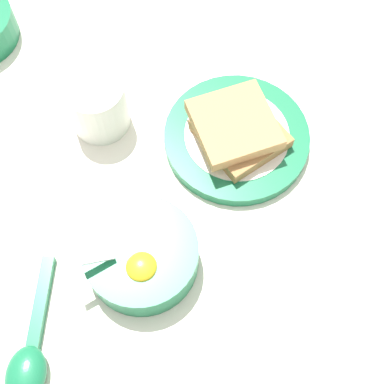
% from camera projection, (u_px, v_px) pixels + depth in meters
% --- Properties ---
extents(ground_plane, '(3.00, 3.00, 0.00)m').
position_uv_depth(ground_plane, '(155.00, 143.00, 0.71)').
color(ground_plane, silver).
extents(egg_bowl, '(0.15, 0.13, 0.08)m').
position_uv_depth(egg_bowl, '(141.00, 255.00, 0.61)').
color(egg_bowl, '#196B42').
rests_on(egg_bowl, ground_plane).
extents(toast_plate, '(0.19, 0.19, 0.02)m').
position_uv_depth(toast_plate, '(236.00, 138.00, 0.70)').
color(toast_plate, '#196B42').
rests_on(toast_plate, ground_plane).
extents(toast_sandwich, '(0.12, 0.12, 0.04)m').
position_uv_depth(toast_sandwich, '(237.00, 129.00, 0.67)').
color(toast_sandwich, '#9E7042').
rests_on(toast_sandwich, toast_plate).
extents(soup_spoon, '(0.09, 0.16, 0.03)m').
position_uv_depth(soup_spoon, '(29.00, 359.00, 0.58)').
color(soup_spoon, '#196B42').
rests_on(soup_spoon, ground_plane).
extents(drinking_cup, '(0.08, 0.08, 0.08)m').
position_uv_depth(drinking_cup, '(97.00, 104.00, 0.69)').
color(drinking_cup, silver).
rests_on(drinking_cup, ground_plane).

